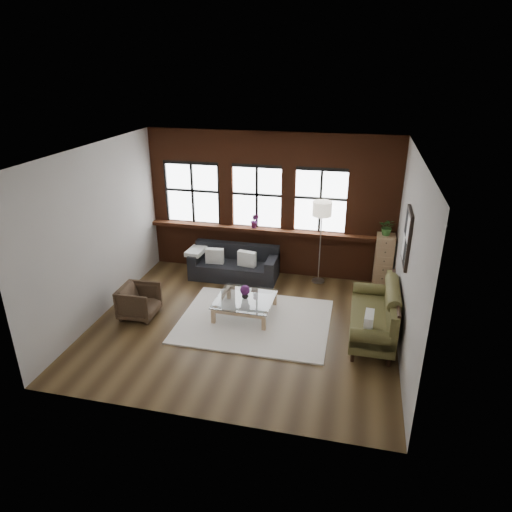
% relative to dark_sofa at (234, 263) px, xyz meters
% --- Properties ---
extents(floor, '(5.50, 5.50, 0.00)m').
position_rel_dark_sofa_xyz_m(floor, '(0.70, -1.90, -0.35)').
color(floor, '#3A2915').
rests_on(floor, ground).
extents(ceiling, '(5.50, 5.50, 0.00)m').
position_rel_dark_sofa_xyz_m(ceiling, '(0.70, -1.90, 2.85)').
color(ceiling, white).
rests_on(ceiling, ground).
extents(wall_back, '(5.50, 0.00, 5.50)m').
position_rel_dark_sofa_xyz_m(wall_back, '(0.70, 0.60, 1.25)').
color(wall_back, '#A7A39C').
rests_on(wall_back, ground).
extents(wall_front, '(5.50, 0.00, 5.50)m').
position_rel_dark_sofa_xyz_m(wall_front, '(0.70, -4.40, 1.25)').
color(wall_front, '#A7A39C').
rests_on(wall_front, ground).
extents(wall_left, '(0.00, 5.00, 5.00)m').
position_rel_dark_sofa_xyz_m(wall_left, '(-2.05, -1.90, 1.25)').
color(wall_left, '#A7A39C').
rests_on(wall_left, ground).
extents(wall_right, '(0.00, 5.00, 5.00)m').
position_rel_dark_sofa_xyz_m(wall_right, '(3.45, -1.90, 1.25)').
color(wall_right, '#A7A39C').
rests_on(wall_right, ground).
extents(brick_backwall, '(5.50, 0.12, 3.20)m').
position_rel_dark_sofa_xyz_m(brick_backwall, '(0.70, 0.54, 1.25)').
color(brick_backwall, '#502412').
rests_on(brick_backwall, floor).
extents(sill_ledge, '(5.50, 0.30, 0.08)m').
position_rel_dark_sofa_xyz_m(sill_ledge, '(0.70, 0.45, 0.69)').
color(sill_ledge, '#502412').
rests_on(sill_ledge, brick_backwall).
extents(window_left, '(1.38, 0.10, 1.50)m').
position_rel_dark_sofa_xyz_m(window_left, '(-1.10, 0.55, 1.40)').
color(window_left, black).
rests_on(window_left, brick_backwall).
extents(window_mid, '(1.38, 0.10, 1.50)m').
position_rel_dark_sofa_xyz_m(window_mid, '(0.40, 0.55, 1.40)').
color(window_mid, black).
rests_on(window_mid, brick_backwall).
extents(window_right, '(1.38, 0.10, 1.50)m').
position_rel_dark_sofa_xyz_m(window_right, '(1.80, 0.55, 1.40)').
color(window_right, black).
rests_on(window_right, brick_backwall).
extents(wall_poster, '(0.05, 0.74, 0.94)m').
position_rel_dark_sofa_xyz_m(wall_poster, '(3.42, -1.60, 1.50)').
color(wall_poster, black).
rests_on(wall_poster, wall_right).
extents(shag_rug, '(2.78, 2.19, 0.03)m').
position_rel_dark_sofa_xyz_m(shag_rug, '(0.88, -1.75, -0.34)').
color(shag_rug, silver).
rests_on(shag_rug, floor).
extents(dark_sofa, '(1.94, 0.79, 0.70)m').
position_rel_dark_sofa_xyz_m(dark_sofa, '(0.00, 0.00, 0.00)').
color(dark_sofa, black).
rests_on(dark_sofa, floor).
extents(pillow_a, '(0.41, 0.17, 0.34)m').
position_rel_dark_sofa_xyz_m(pillow_a, '(-0.42, -0.10, 0.19)').
color(pillow_a, white).
rests_on(pillow_a, dark_sofa).
extents(pillow_b, '(0.42, 0.21, 0.34)m').
position_rel_dark_sofa_xyz_m(pillow_b, '(0.32, -0.10, 0.19)').
color(pillow_b, white).
rests_on(pillow_b, dark_sofa).
extents(vintage_settee, '(0.84, 1.89, 1.01)m').
position_rel_dark_sofa_xyz_m(vintage_settee, '(3.00, -1.78, 0.15)').
color(vintage_settee, '#4F4B24').
rests_on(vintage_settee, floor).
extents(pillow_settee, '(0.17, 0.39, 0.34)m').
position_rel_dark_sofa_xyz_m(pillow_settee, '(2.92, -2.35, 0.26)').
color(pillow_settee, white).
rests_on(pillow_settee, vintage_settee).
extents(armchair, '(0.70, 0.68, 0.63)m').
position_rel_dark_sofa_xyz_m(armchair, '(-1.31, -2.04, -0.04)').
color(armchair, '#37281B').
rests_on(armchair, floor).
extents(coffee_table, '(1.11, 1.11, 0.36)m').
position_rel_dark_sofa_xyz_m(coffee_table, '(0.65, -1.54, -0.18)').
color(coffee_table, '#A7825A').
rests_on(coffee_table, shag_rug).
extents(vase, '(0.16, 0.16, 0.14)m').
position_rel_dark_sofa_xyz_m(vase, '(0.65, -1.54, 0.07)').
color(vase, '#B2B2B2').
rests_on(vase, coffee_table).
extents(flowers, '(0.19, 0.19, 0.19)m').
position_rel_dark_sofa_xyz_m(flowers, '(0.65, -1.54, 0.18)').
color(flowers, '#551E58').
rests_on(flowers, vase).
extents(drawer_chest, '(0.37, 0.37, 1.21)m').
position_rel_dark_sofa_xyz_m(drawer_chest, '(3.23, 0.25, 0.25)').
color(drawer_chest, '#A7825A').
rests_on(drawer_chest, floor).
extents(potted_plant_top, '(0.38, 0.35, 0.36)m').
position_rel_dark_sofa_xyz_m(potted_plant_top, '(3.23, 0.25, 1.04)').
color(potted_plant_top, '#2D5923').
rests_on(potted_plant_top, drawer_chest).
extents(floor_lamp, '(0.40, 0.40, 1.99)m').
position_rel_dark_sofa_xyz_m(floor_lamp, '(1.87, 0.24, 0.64)').
color(floor_lamp, '#A5A5A8').
rests_on(floor_lamp, floor).
extents(sill_plant, '(0.20, 0.17, 0.34)m').
position_rel_dark_sofa_xyz_m(sill_plant, '(0.38, 0.42, 0.90)').
color(sill_plant, '#551E58').
rests_on(sill_plant, sill_ledge).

